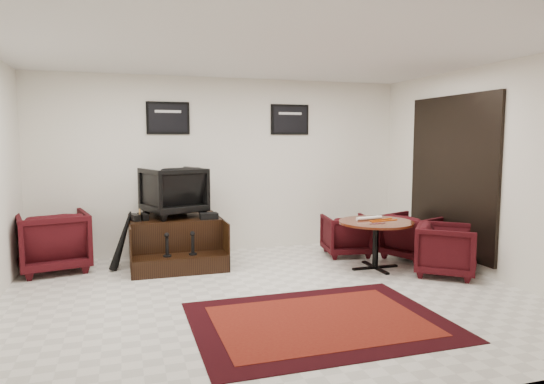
{
  "coord_description": "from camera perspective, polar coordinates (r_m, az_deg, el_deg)",
  "views": [
    {
      "loc": [
        -1.61,
        -5.23,
        1.83
      ],
      "look_at": [
        0.3,
        0.9,
        1.12
      ],
      "focal_mm": 32.0,
      "sensor_mm": 36.0,
      "label": 1
    }
  ],
  "objects": [
    {
      "name": "shine_chair",
      "position": [
        7.36,
        -11.54,
        0.35
      ],
      "size": [
        1.0,
        0.97,
        0.82
      ],
      "primitive_type": "imported",
      "rotation": [
        0.0,
        0.0,
        3.47
      ],
      "color": "black",
      "rests_on": "shine_podium"
    },
    {
      "name": "meeting_table",
      "position": [
        6.98,
        12.13,
        -4.07
      ],
      "size": [
        1.04,
        1.04,
        0.68
      ],
      "color": "#3F1209",
      "rests_on": "ground"
    },
    {
      "name": "table_chair_corner",
      "position": [
        6.94,
        19.83,
        -6.14
      ],
      "size": [
        1.01,
        1.01,
        0.76
      ],
      "primitive_type": "imported",
      "rotation": [
        0.0,
        0.0,
        0.89
      ],
      "color": "black",
      "rests_on": "ground"
    },
    {
      "name": "room_shell",
      "position": [
        5.72,
        3.4,
        5.83
      ],
      "size": [
        6.02,
        5.02,
        2.81
      ],
      "color": "white",
      "rests_on": "ground"
    },
    {
      "name": "umbrella_hooked",
      "position": [
        7.24,
        -17.16,
        -5.37
      ],
      "size": [
        0.3,
        0.11,
        0.81
      ],
      "primitive_type": null,
      "color": "black",
      "rests_on": "ground"
    },
    {
      "name": "table_chair_window",
      "position": [
        7.71,
        16.21,
        -4.79
      ],
      "size": [
        0.93,
        0.95,
        0.77
      ],
      "primitive_type": "imported",
      "rotation": [
        0.0,
        0.0,
        1.96
      ],
      "color": "black",
      "rests_on": "ground"
    },
    {
      "name": "polish_kit",
      "position": [
        7.07,
        -7.45,
        -2.81
      ],
      "size": [
        0.26,
        0.18,
        0.09
      ],
      "primitive_type": "cube",
      "rotation": [
        0.0,
        0.0,
        0.02
      ],
      "color": "black",
      "rests_on": "shine_podium"
    },
    {
      "name": "ground",
      "position": [
        5.77,
        -0.15,
        -12.19
      ],
      "size": [
        6.0,
        6.0,
        0.0
      ],
      "primitive_type": "plane",
      "color": "white",
      "rests_on": "ground"
    },
    {
      "name": "shine_podium",
      "position": [
        7.34,
        -11.29,
        -5.78
      ],
      "size": [
        1.31,
        1.35,
        0.68
      ],
      "color": "black",
      "rests_on": "ground"
    },
    {
      "name": "shoes_pair",
      "position": [
        7.16,
        -15.41,
        -2.86
      ],
      "size": [
        0.28,
        0.3,
        0.09
      ],
      "color": "black",
      "rests_on": "shine_podium"
    },
    {
      "name": "table_chair_back",
      "position": [
        7.75,
        8.73,
        -4.79
      ],
      "size": [
        0.77,
        0.74,
        0.7
      ],
      "primitive_type": "imported",
      "rotation": [
        0.0,
        0.0,
        2.99
      ],
      "color": "black",
      "rests_on": "ground"
    },
    {
      "name": "umbrella_black",
      "position": [
        7.07,
        -17.27,
        -5.42
      ],
      "size": [
        0.32,
        0.12,
        0.86
      ],
      "primitive_type": null,
      "color": "black",
      "rests_on": "ground"
    },
    {
      "name": "table_clutter",
      "position": [
        7.0,
        12.81,
        -3.29
      ],
      "size": [
        0.57,
        0.37,
        0.01
      ],
      "color": "orange",
      "rests_on": "meeting_table"
    },
    {
      "name": "area_rug",
      "position": [
        5.06,
        5.59,
        -14.87
      ],
      "size": [
        2.52,
        1.89,
        0.01
      ],
      "color": "black",
      "rests_on": "ground"
    },
    {
      "name": "armchair_side",
      "position": [
        7.39,
        -24.34,
        -4.98
      ],
      "size": [
        1.05,
        1.01,
        0.92
      ],
      "primitive_type": "imported",
      "rotation": [
        0.0,
        0.0,
        3.37
      ],
      "color": "black",
      "rests_on": "ground"
    },
    {
      "name": "paper_roll",
      "position": [
        7.06,
        11.37,
        -3.02
      ],
      "size": [
        0.42,
        0.1,
        0.05
      ],
      "primitive_type": "cylinder",
      "rotation": [
        0.0,
        1.57,
        0.12
      ],
      "color": "white",
      "rests_on": "meeting_table"
    }
  ]
}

